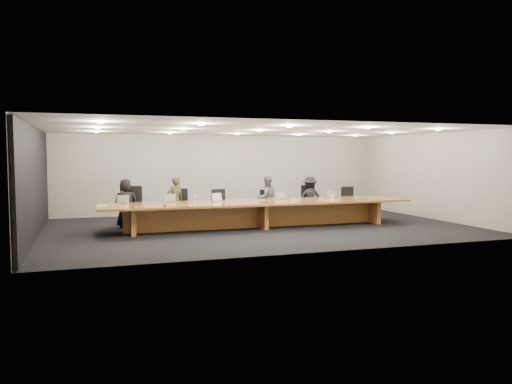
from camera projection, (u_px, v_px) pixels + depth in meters
ground at (259, 227)px, 14.42m from camera, size 12.00×12.00×0.00m
back_wall at (223, 174)px, 18.10m from camera, size 12.00×0.02×2.80m
left_wall_panel at (34, 183)px, 12.41m from camera, size 0.08×7.84×2.74m
conference_table at (259, 209)px, 14.39m from camera, size 9.00×1.80×0.75m
chair_far_left at (133, 206)px, 14.40m from camera, size 0.73×0.73×1.21m
chair_left at (180, 206)px, 14.96m from camera, size 0.66×0.66×1.10m
chair_mid_left at (221, 206)px, 15.22m from camera, size 0.62×0.62×1.06m
chair_mid_right at (269, 205)px, 15.91m from camera, size 0.63×0.63×1.01m
chair_right at (310, 202)px, 16.35m from camera, size 0.60×0.60×1.12m
chair_far_right at (350, 202)px, 16.75m from camera, size 0.57×0.57×1.05m
person_a at (126, 203)px, 14.31m from camera, size 0.72×0.49×1.41m
person_b at (175, 201)px, 14.79m from camera, size 0.61×0.50×1.45m
person_c at (267, 198)px, 15.80m from camera, size 0.73×0.58×1.44m
person_d at (310, 198)px, 16.26m from camera, size 0.98×0.67×1.39m
laptop_a at (122, 200)px, 13.48m from camera, size 0.38×0.32×0.26m
laptop_b at (169, 198)px, 13.86m from camera, size 0.37×0.30×0.26m
laptop_c at (219, 197)px, 14.27m from camera, size 0.38×0.33×0.25m
laptop_d at (282, 196)px, 14.91m from camera, size 0.34×0.28×0.23m
laptop_e at (333, 194)px, 15.50m from camera, size 0.33×0.26×0.24m
water_bottle at (195, 199)px, 13.76m from camera, size 0.08×0.08×0.25m
amber_mug at (196, 201)px, 13.87m from camera, size 0.11×0.11×0.11m
paper_cup_near at (293, 199)px, 14.79m from camera, size 0.09×0.09×0.08m
paper_cup_far at (332, 197)px, 15.29m from camera, size 0.09×0.09×0.10m
notepad at (102, 205)px, 13.08m from camera, size 0.25×0.20×0.01m
lime_gadget at (101, 205)px, 13.07m from camera, size 0.15×0.09×0.02m
av_box at (139, 207)px, 12.73m from camera, size 0.24×0.20×0.03m
mic_left at (165, 205)px, 12.99m from camera, size 0.15×0.15×0.03m
mic_center at (266, 202)px, 13.89m from camera, size 0.15×0.15×0.03m
mic_right at (349, 200)px, 14.80m from camera, size 0.14×0.14×0.03m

